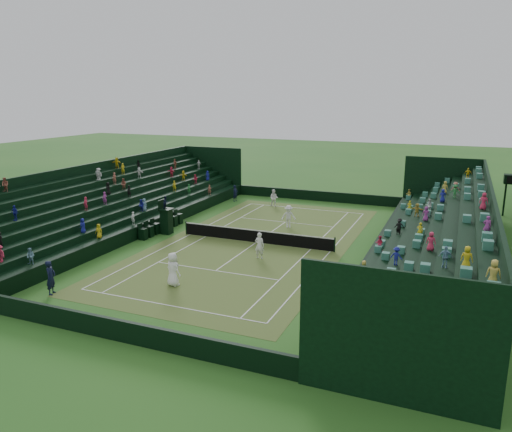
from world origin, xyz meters
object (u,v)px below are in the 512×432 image
object	(u,v)px
umpire_chair	(166,218)
player_near_west	(173,269)
tennis_net	(256,236)
player_far_east	(289,216)
player_near_east	(260,246)
player_far_west	(274,198)

from	to	relation	value
umpire_chair	player_near_west	xyz separation A→B (m)	(6.18, -9.03, -0.29)
tennis_net	player_far_east	distance (m)	5.06
tennis_net	player_near_east	bearing A→B (deg)	-63.72
umpire_chair	player_near_west	world-z (taller)	umpire_chair
tennis_net	player_near_east	distance (m)	3.55
player_near_west	player_far_east	bearing A→B (deg)	-79.97
player_near_west	player_far_east	size ratio (longest dim) A/B	1.06
tennis_net	player_near_west	xyz separation A→B (m)	(-1.11, -9.42, 0.44)
player_far_west	player_far_east	xyz separation A→B (m)	(3.78, -6.72, 0.08)
player_near_west	player_far_west	bearing A→B (deg)	-67.41
player_near_west	player_far_west	size ratio (longest dim) A/B	1.17
umpire_chair	player_near_west	distance (m)	10.95
player_far_west	player_far_east	size ratio (longest dim) A/B	0.91
umpire_chair	player_near_east	world-z (taller)	umpire_chair
tennis_net	umpire_chair	world-z (taller)	umpire_chair
tennis_net	player_far_east	xyz separation A→B (m)	(0.76, 4.99, 0.38)
tennis_net	player_far_west	world-z (taller)	player_far_west
tennis_net	player_near_west	size ratio (longest dim) A/B	6.04
tennis_net	player_far_west	bearing A→B (deg)	104.43
player_near_west	player_near_east	bearing A→B (deg)	-95.70
player_near_west	player_far_east	world-z (taller)	player_near_west
tennis_net	player_near_east	size ratio (longest dim) A/B	6.60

